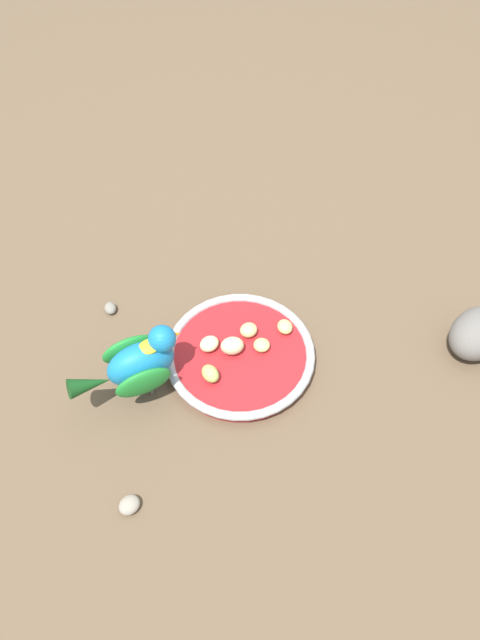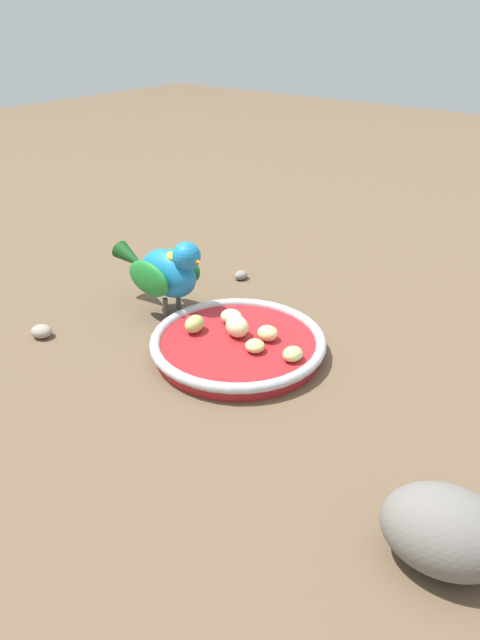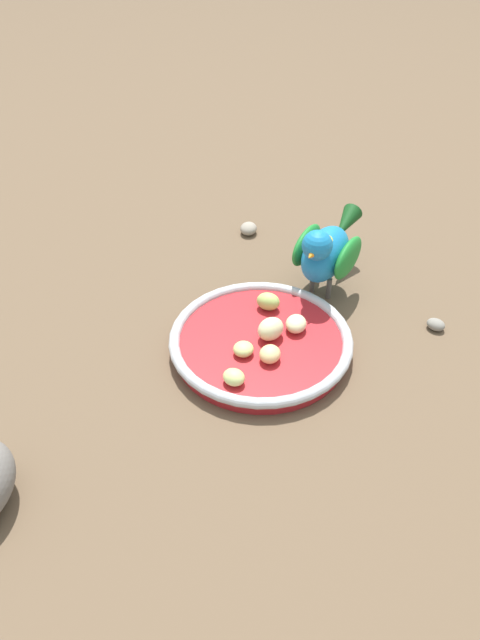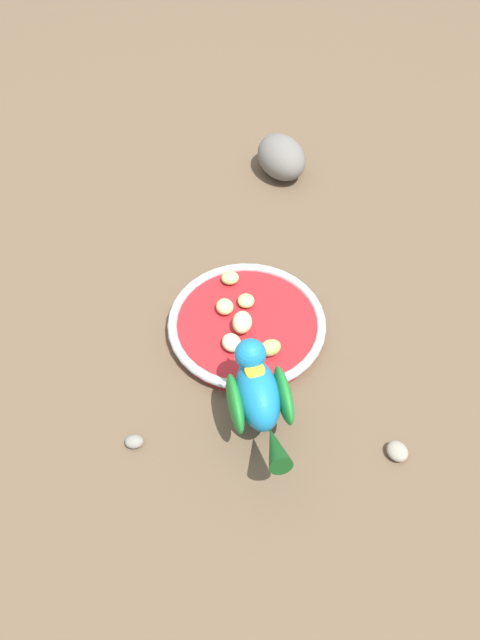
{
  "view_description": "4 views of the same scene",
  "coord_description": "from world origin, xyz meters",
  "px_view_note": "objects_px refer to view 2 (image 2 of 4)",
  "views": [
    {
      "loc": [
        0.46,
        -0.23,
        0.78
      ],
      "look_at": [
        -0.0,
        0.02,
        0.06
      ],
      "focal_mm": 33.53,
      "sensor_mm": 36.0,
      "label": 1
    },
    {
      "loc": [
        0.54,
        0.41,
        0.41
      ],
      "look_at": [
        0.03,
        0.02,
        0.05
      ],
      "focal_mm": 33.05,
      "sensor_mm": 36.0,
      "label": 2
    },
    {
      "loc": [
        -0.22,
        0.56,
        0.56
      ],
      "look_at": [
        0.05,
        0.02,
        0.05
      ],
      "focal_mm": 37.08,
      "sensor_mm": 36.0,
      "label": 3
    },
    {
      "loc": [
        -0.12,
        -0.51,
        0.72
      ],
      "look_at": [
        0.01,
        -0.01,
        0.06
      ],
      "focal_mm": 34.58,
      "sensor_mm": 36.0,
      "label": 4
    }
  ],
  "objects_px": {
    "apple_piece_4": "(237,327)",
    "pebble_1": "(241,275)",
    "apple_piece_1": "(293,354)",
    "apple_piece_3": "(195,324)",
    "apple_piece_0": "(265,335)",
    "pebble_0": "(42,331)",
    "parrot": "(166,270)",
    "apple_piece_5": "(255,346)",
    "feeding_bowl": "(238,344)",
    "apple_piece_2": "(231,317)",
    "rock_large": "(446,531)"
  },
  "relations": [
    {
      "from": "apple_piece_0",
      "to": "pebble_0",
      "type": "height_order",
      "value": "apple_piece_0"
    },
    {
      "from": "apple_piece_0",
      "to": "pebble_0",
      "type": "relative_size",
      "value": 0.94
    },
    {
      "from": "apple_piece_1",
      "to": "pebble_1",
      "type": "bearing_deg",
      "value": -129.3
    },
    {
      "from": "apple_piece_0",
      "to": "apple_piece_5",
      "type": "bearing_deg",
      "value": 8.85
    },
    {
      "from": "apple_piece_1",
      "to": "apple_piece_0",
      "type": "bearing_deg",
      "value": -107.24
    },
    {
      "from": "apple_piece_4",
      "to": "apple_piece_2",
      "type": "bearing_deg",
      "value": -128.45
    },
    {
      "from": "apple_piece_1",
      "to": "apple_piece_5",
      "type": "xyz_separation_m",
      "value": [
        0.01,
        -0.05,
        -0.0
      ]
    },
    {
      "from": "apple_piece_1",
      "to": "apple_piece_3",
      "type": "xyz_separation_m",
      "value": [
        0.02,
        -0.14,
        0.0
      ]
    },
    {
      "from": "parrot",
      "to": "pebble_0",
      "type": "xyz_separation_m",
      "value": [
        0.16,
        -0.09,
        -0.06
      ]
    },
    {
      "from": "apple_piece_1",
      "to": "apple_piece_4",
      "type": "bearing_deg",
      "value": -93.13
    },
    {
      "from": "apple_piece_1",
      "to": "rock_large",
      "type": "relative_size",
      "value": 0.25
    },
    {
      "from": "apple_piece_1",
      "to": "apple_piece_3",
      "type": "bearing_deg",
      "value": -81.29
    },
    {
      "from": "apple_piece_0",
      "to": "pebble_1",
      "type": "relative_size",
      "value": 1.15
    },
    {
      "from": "apple_piece_3",
      "to": "pebble_1",
      "type": "xyz_separation_m",
      "value": [
        -0.2,
        -0.08,
        -0.02
      ]
    },
    {
      "from": "rock_large",
      "to": "pebble_1",
      "type": "xyz_separation_m",
      "value": [
        -0.34,
        -0.47,
        -0.03
      ]
    },
    {
      "from": "apple_piece_2",
      "to": "pebble_1",
      "type": "relative_size",
      "value": 1.27
    },
    {
      "from": "feeding_bowl",
      "to": "apple_piece_5",
      "type": "height_order",
      "value": "apple_piece_5"
    },
    {
      "from": "rock_large",
      "to": "apple_piece_1",
      "type": "bearing_deg",
      "value": -122.04
    },
    {
      "from": "apple_piece_0",
      "to": "apple_piece_3",
      "type": "relative_size",
      "value": 0.9
    },
    {
      "from": "apple_piece_3",
      "to": "apple_piece_5",
      "type": "distance_m",
      "value": 0.09
    },
    {
      "from": "feeding_bowl",
      "to": "apple_piece_4",
      "type": "relative_size",
      "value": 6.51
    },
    {
      "from": "rock_large",
      "to": "pebble_0",
      "type": "relative_size",
      "value": 3.57
    },
    {
      "from": "apple_piece_2",
      "to": "pebble_1",
      "type": "xyz_separation_m",
      "value": [
        -0.15,
        -0.1,
        -0.02
      ]
    },
    {
      "from": "apple_piece_0",
      "to": "apple_piece_4",
      "type": "bearing_deg",
      "value": -72.63
    },
    {
      "from": "apple_piece_3",
      "to": "feeding_bowl",
      "type": "bearing_deg",
      "value": 106.42
    },
    {
      "from": "feeding_bowl",
      "to": "apple_piece_3",
      "type": "distance_m",
      "value": 0.06
    },
    {
      "from": "apple_piece_3",
      "to": "pebble_1",
      "type": "height_order",
      "value": "apple_piece_3"
    },
    {
      "from": "apple_piece_5",
      "to": "pebble_1",
      "type": "distance_m",
      "value": 0.26
    },
    {
      "from": "apple_piece_4",
      "to": "pebble_1",
      "type": "distance_m",
      "value": 0.22
    },
    {
      "from": "apple_piece_0",
      "to": "apple_piece_2",
      "type": "height_order",
      "value": "same"
    },
    {
      "from": "apple_piece_5",
      "to": "pebble_1",
      "type": "xyz_separation_m",
      "value": [
        -0.19,
        -0.17,
        -0.02
      ]
    },
    {
      "from": "apple_piece_3",
      "to": "apple_piece_4",
      "type": "distance_m",
      "value": 0.06
    },
    {
      "from": "apple_piece_5",
      "to": "pebble_0",
      "type": "distance_m",
      "value": 0.3
    },
    {
      "from": "apple_piece_4",
      "to": "apple_piece_5",
      "type": "relative_size",
      "value": 1.4
    },
    {
      "from": "apple_piece_2",
      "to": "apple_piece_5",
      "type": "xyz_separation_m",
      "value": [
        0.04,
        0.07,
        -0.0
      ]
    },
    {
      "from": "pebble_0",
      "to": "feeding_bowl",
      "type": "bearing_deg",
      "value": 119.16
    },
    {
      "from": "pebble_1",
      "to": "apple_piece_2",
      "type": "bearing_deg",
      "value": 34.0
    },
    {
      "from": "apple_piece_3",
      "to": "pebble_0",
      "type": "bearing_deg",
      "value": -57.17
    },
    {
      "from": "apple_piece_1",
      "to": "apple_piece_4",
      "type": "relative_size",
      "value": 0.75
    },
    {
      "from": "parrot",
      "to": "rock_large",
      "type": "relative_size",
      "value": 1.65
    },
    {
      "from": "apple_piece_5",
      "to": "rock_large",
      "type": "distance_m",
      "value": 0.33
    },
    {
      "from": "feeding_bowl",
      "to": "pebble_1",
      "type": "relative_size",
      "value": 9.5
    },
    {
      "from": "apple_piece_1",
      "to": "pebble_0",
      "type": "height_order",
      "value": "apple_piece_1"
    },
    {
      "from": "pebble_0",
      "to": "apple_piece_4",
      "type": "bearing_deg",
      "value": 121.65
    },
    {
      "from": "apple_piece_4",
      "to": "parrot",
      "type": "relative_size",
      "value": 0.2
    },
    {
      "from": "apple_piece_3",
      "to": "parrot",
      "type": "bearing_deg",
      "value": -115.17
    },
    {
      "from": "apple_piece_5",
      "to": "apple_piece_4",
      "type": "bearing_deg",
      "value": -112.09
    },
    {
      "from": "apple_piece_4",
      "to": "parrot",
      "type": "distance_m",
      "value": 0.15
    },
    {
      "from": "apple_piece_0",
      "to": "apple_piece_1",
      "type": "relative_size",
      "value": 1.04
    },
    {
      "from": "apple_piece_3",
      "to": "apple_piece_0",
      "type": "bearing_deg",
      "value": 113.31
    }
  ]
}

